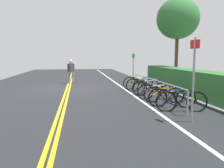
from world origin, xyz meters
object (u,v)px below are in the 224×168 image
object	(u,v)px
bicycle_7	(181,101)
sign_post_near	(133,66)
bicycle_6	(172,98)
pedestrian	(71,70)
bicycle_3	(151,89)
tree_near_left	(178,19)
bike_rack	(154,84)
bicycle_4	(157,92)
bicycle_5	(164,95)
bicycle_0	(138,83)
sign_post_far	(194,72)
bicycle_1	(142,85)
bicycle_2	(148,87)

from	to	relation	value
bicycle_7	sign_post_near	distance (m)	6.69
bicycle_6	pedestrian	xyz separation A→B (m)	(-7.90, -3.89, 0.60)
bicycle_3	tree_near_left	world-z (taller)	tree_near_left
pedestrian	sign_post_near	xyz separation A→B (m)	(1.97, 3.91, 0.31)
bike_rack	bicycle_4	world-z (taller)	bike_rack
pedestrian	bicycle_7	bearing A→B (deg)	24.58
bicycle_5	bicycle_0	bearing A→B (deg)	-179.76
pedestrian	bicycle_4	bearing A→B (deg)	30.90
bicycle_0	bicycle_6	distance (m)	4.65
sign_post_near	sign_post_far	bearing A→B (deg)	-1.67
bicycle_5	sign_post_near	size ratio (longest dim) A/B	0.77
bicycle_1	tree_near_left	bearing A→B (deg)	131.70
bicycle_3	bicycle_1	bearing A→B (deg)	-179.38
bicycle_5	pedestrian	xyz separation A→B (m)	(-7.08, -3.90, 0.62)
sign_post_far	bicycle_2	bearing A→B (deg)	177.20
tree_near_left	bike_rack	bearing A→B (deg)	-34.00
bicycle_0	bicycle_7	world-z (taller)	bicycle_0
bicycle_3	bike_rack	bearing A→B (deg)	-4.93
bicycle_5	pedestrian	bearing A→B (deg)	-151.17
bicycle_0	bicycle_3	size ratio (longest dim) A/B	1.03
bicycle_1	bicycle_3	bearing A→B (deg)	0.62
bicycle_0	tree_near_left	distance (m)	5.52
bicycle_1	bicycle_2	world-z (taller)	bicycle_2
sign_post_far	bicycle_3	bearing A→B (deg)	176.97
bicycle_4	tree_near_left	distance (m)	7.35
bicycle_1	sign_post_near	distance (m)	2.27
bicycle_3	bicycle_4	world-z (taller)	bicycle_4
bike_rack	sign_post_near	bearing A→B (deg)	179.39
bicycle_2	bicycle_1	bearing A→B (deg)	-178.07
bicycle_2	sign_post_far	size ratio (longest dim) A/B	0.74
bike_rack	bicycle_1	size ratio (longest dim) A/B	3.54
bicycle_4	tree_near_left	world-z (taller)	tree_near_left
bicycle_1	bicycle_6	size ratio (longest dim) A/B	1.09
bicycle_2	pedestrian	world-z (taller)	pedestrian
bicycle_2	pedestrian	bearing A→B (deg)	-141.45
bike_rack	bicycle_6	world-z (taller)	bike_rack
bicycle_5	sign_post_far	xyz separation A→B (m)	(2.70, -0.22, 1.11)
bicycle_3	bicycle_0	bearing A→B (deg)	-179.45
bicycle_1	bicycle_3	distance (m)	1.48
bicycle_6	sign_post_near	world-z (taller)	sign_post_near
bicycle_1	bicycle_5	xyz separation A→B (m)	(3.03, 0.01, -0.03)
bicycle_4	bicycle_7	xyz separation A→B (m)	(2.18, 0.09, 0.01)
bicycle_7	bicycle_1	bearing A→B (deg)	-179.44
bicycle_0	bicycle_1	xyz separation A→B (m)	(0.81, 0.01, -0.01)
bicycle_0	bicycle_3	bearing A→B (deg)	0.55
tree_near_left	pedestrian	bearing A→B (deg)	-99.42
bicycle_6	tree_near_left	size ratio (longest dim) A/B	0.29
pedestrian	bicycle_2	bearing A→B (deg)	38.55
bicycle_7	bicycle_0	bearing A→B (deg)	-179.46
bicycle_6	sign_post_near	size ratio (longest dim) A/B	0.80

